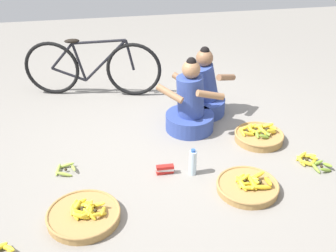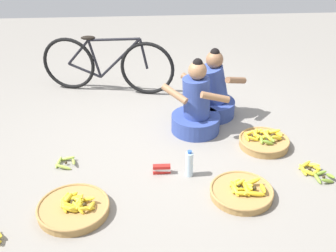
# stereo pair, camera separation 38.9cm
# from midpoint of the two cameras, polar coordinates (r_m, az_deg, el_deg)

# --- Properties ---
(ground_plane) EXTENTS (10.00, 10.00, 0.00)m
(ground_plane) POSITION_cam_midpoint_polar(r_m,az_deg,el_deg) (4.24, 2.44, -2.84)
(ground_plane) COLOR gray
(vendor_woman_front) EXTENTS (0.69, 0.52, 0.82)m
(vendor_woman_front) POSITION_cam_midpoint_polar(r_m,az_deg,el_deg) (4.41, 6.38, 2.31)
(vendor_woman_front) COLOR #334793
(vendor_woman_front) RESTS_ON ground
(vendor_woman_behind) EXTENTS (0.75, 0.52, 0.80)m
(vendor_woman_behind) POSITION_cam_midpoint_polar(r_m,az_deg,el_deg) (4.76, 8.46, 4.21)
(vendor_woman_behind) COLOR #334793
(vendor_woman_behind) RESTS_ON ground
(bicycle_leaning) EXTENTS (1.67, 0.43, 0.73)m
(bicycle_leaning) POSITION_cam_midpoint_polar(r_m,az_deg,el_deg) (5.30, -6.24, 8.27)
(bicycle_leaning) COLOR black
(bicycle_leaning) RESTS_ON ground
(banana_basket_front_right) EXTENTS (0.54, 0.54, 0.15)m
(banana_basket_front_right) POSITION_cam_midpoint_polar(r_m,az_deg,el_deg) (3.66, 13.13, -8.85)
(banana_basket_front_right) COLOR #A87F47
(banana_basket_front_right) RESTS_ON ground
(banana_basket_front_center) EXTENTS (0.59, 0.59, 0.15)m
(banana_basket_front_center) POSITION_cam_midpoint_polar(r_m,az_deg,el_deg) (3.45, -9.63, -11.11)
(banana_basket_front_center) COLOR #A87F47
(banana_basket_front_center) RESTS_ON ground
(banana_basket_near_bicycle) EXTENTS (0.51, 0.51, 0.16)m
(banana_basket_near_bicycle) POSITION_cam_midpoint_polar(r_m,az_deg,el_deg) (4.37, 15.51, -2.11)
(banana_basket_near_bicycle) COLOR #A87F47
(banana_basket_near_bicycle) RESTS_ON ground
(loose_bananas_back_right) EXTENTS (0.20, 0.20, 0.07)m
(loose_bananas_back_right) POSITION_cam_midpoint_polar(r_m,az_deg,el_deg) (4.03, -11.17, -4.99)
(loose_bananas_back_right) COLOR #9EB747
(loose_bananas_back_right) RESTS_ON ground
(loose_bananas_front_left) EXTENTS (0.27, 0.33, 0.09)m
(loose_bananas_front_left) POSITION_cam_midpoint_polar(r_m,az_deg,el_deg) (4.13, 22.05, -5.88)
(loose_bananas_front_left) COLOR olive
(loose_bananas_front_left) RESTS_ON ground
(water_bottle) EXTENTS (0.07, 0.07, 0.26)m
(water_bottle) POSITION_cam_midpoint_polar(r_m,az_deg,el_deg) (3.78, 5.89, -5.29)
(water_bottle) COLOR silver
(water_bottle) RESTS_ON ground
(packet_carton_stack) EXTENTS (0.17, 0.07, 0.09)m
(packet_carton_stack) POSITION_cam_midpoint_polar(r_m,az_deg,el_deg) (3.83, 2.05, -5.98)
(packet_carton_stack) COLOR red
(packet_carton_stack) RESTS_ON ground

